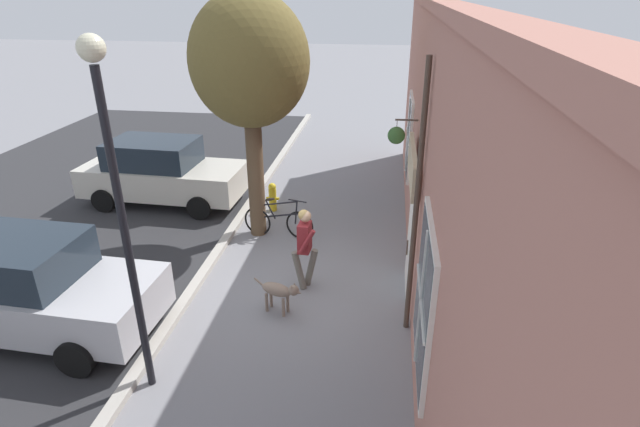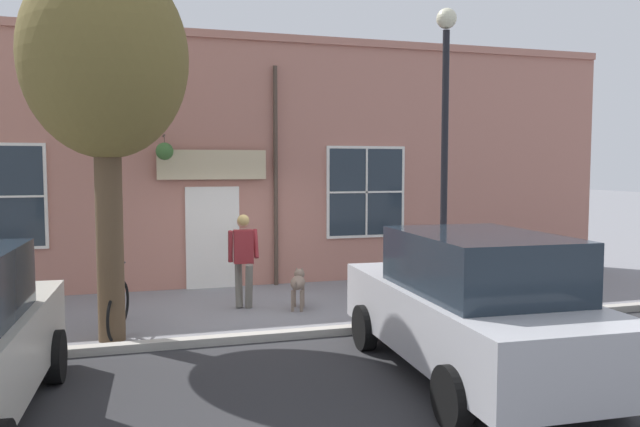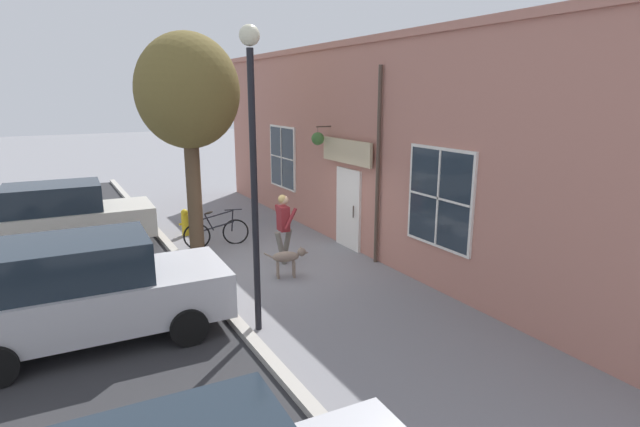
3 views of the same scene
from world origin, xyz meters
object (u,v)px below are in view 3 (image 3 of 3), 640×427
(dog_on_leash, at_px, (288,257))
(parked_car_mid_block, at_px, (88,290))
(leaning_bicycle, at_px, (217,232))
(street_tree_by_curb, at_px, (187,95))
(pedestrian_walking, at_px, (283,222))
(fire_hydrant, at_px, (185,222))
(parked_car_nearest_curb, at_px, (62,217))
(street_lamp, at_px, (253,141))

(dog_on_leash, bearing_deg, parked_car_mid_block, 14.68)
(dog_on_leash, xyz_separation_m, leaning_bicycle, (0.67, -3.02, -0.08))
(street_tree_by_curb, bearing_deg, leaning_bicycle, 169.34)
(pedestrian_walking, distance_m, street_tree_by_curb, 3.97)
(parked_car_mid_block, distance_m, fire_hydrant, 6.29)
(leaning_bicycle, distance_m, fire_hydrant, 1.52)
(leaning_bicycle, height_order, parked_car_mid_block, parked_car_mid_block)
(street_tree_by_curb, bearing_deg, dog_on_leash, 111.14)
(parked_car_nearest_curb, distance_m, fire_hydrant, 3.13)
(parked_car_mid_block, xyz_separation_m, street_lamp, (-2.55, 0.95, 2.37))
(pedestrian_walking, relative_size, dog_on_leash, 1.74)
(fire_hydrant, bearing_deg, parked_car_mid_block, 61.93)
(street_tree_by_curb, bearing_deg, parked_car_mid_block, 55.38)
(street_tree_by_curb, height_order, street_lamp, street_tree_by_curb)
(leaning_bicycle, relative_size, fire_hydrant, 2.24)
(street_tree_by_curb, relative_size, fire_hydrant, 7.07)
(dog_on_leash, bearing_deg, street_lamp, 52.56)
(parked_car_nearest_curb, bearing_deg, pedestrian_walking, 141.03)
(pedestrian_walking, bearing_deg, leaning_bicycle, -64.73)
(street_lamp, bearing_deg, parked_car_nearest_curb, -67.89)
(dog_on_leash, bearing_deg, parked_car_nearest_curb, -47.35)
(street_tree_by_curb, relative_size, leaning_bicycle, 3.15)
(street_tree_by_curb, bearing_deg, parked_car_nearest_curb, -26.08)
(pedestrian_walking, relative_size, fire_hydrant, 2.18)
(parked_car_mid_block, relative_size, street_lamp, 0.87)
(dog_on_leash, relative_size, parked_car_mid_block, 0.22)
(dog_on_leash, height_order, street_lamp, street_lamp)
(pedestrian_walking, relative_size, street_tree_by_curb, 0.31)
(parked_car_mid_block, xyz_separation_m, fire_hydrant, (-2.95, -5.53, -0.48))
(street_lamp, bearing_deg, pedestrian_walking, -122.41)
(dog_on_leash, height_order, leaning_bicycle, leaning_bicycle)
(dog_on_leash, bearing_deg, pedestrian_walking, -109.11)
(dog_on_leash, xyz_separation_m, parked_car_nearest_curb, (4.24, -4.60, 0.42))
(street_tree_by_curb, xyz_separation_m, street_lamp, (0.34, 5.14, -0.68))
(parked_car_nearest_curb, bearing_deg, fire_hydrant, 177.42)
(street_lamp, distance_m, fire_hydrant, 7.09)
(parked_car_mid_block, bearing_deg, street_lamp, 159.59)
(leaning_bicycle, distance_m, parked_car_nearest_curb, 3.93)
(parked_car_mid_block, bearing_deg, street_tree_by_curb, -124.62)
(pedestrian_walking, xyz_separation_m, street_lamp, (1.86, 2.94, 2.25))
(street_tree_by_curb, relative_size, parked_car_mid_block, 1.25)
(fire_hydrant, bearing_deg, street_tree_by_curb, 87.49)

